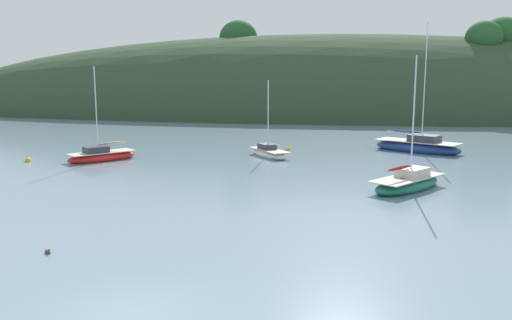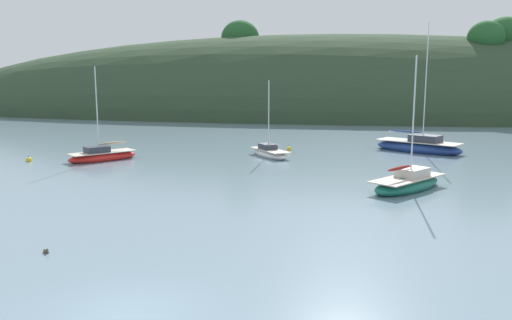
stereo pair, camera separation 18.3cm
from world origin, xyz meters
TOP-DOWN VIEW (x-y plane):
  - ground_plane at (0.00, 0.00)m, footprint 400.00×400.00m
  - far_shoreline_hill at (0.08, 76.17)m, footprint 150.00×36.00m
  - sailboat_blue_center at (12.19, 34.27)m, footprint 8.12×6.40m
  - sailboat_white_near at (-0.50, 29.12)m, footprint 4.30×4.90m
  - sailboat_black_sloop at (-13.45, 24.81)m, footprint 5.00×5.54m
  - sailboat_red_portside at (9.51, 18.20)m, footprint 5.29×6.08m
  - mooring_buoy_channel at (-18.90, 23.22)m, footprint 0.44×0.44m
  - mooring_buoy_inner at (0.67, 33.16)m, footprint 0.44×0.44m
  - duck_lone_left at (-5.25, 4.35)m, footprint 0.39×0.35m

SIDE VIEW (x-z plane):
  - ground_plane at x=0.00m, z-range 0.00..0.00m
  - duck_lone_left at x=-5.25m, z-range -0.07..0.17m
  - far_shoreline_hill at x=0.08m, z-range -15.03..15.16m
  - mooring_buoy_channel at x=-18.90m, z-range -0.15..0.39m
  - mooring_buoy_inner at x=0.67m, z-range -0.15..0.39m
  - sailboat_white_near at x=-0.50m, z-range -2.95..3.58m
  - sailboat_black_sloop at x=-13.45m, z-range -3.46..4.18m
  - sailboat_red_portside at x=9.51m, z-range -3.66..4.42m
  - sailboat_blue_center at x=12.19m, z-range -5.31..6.25m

